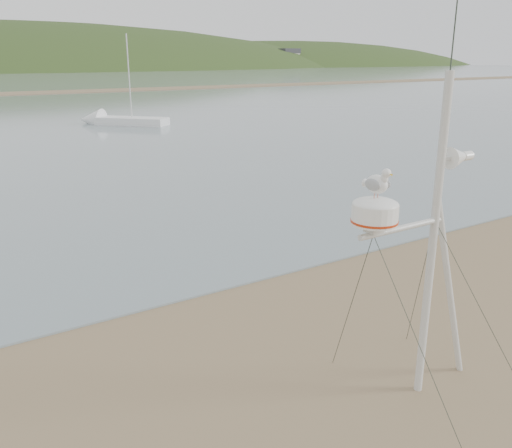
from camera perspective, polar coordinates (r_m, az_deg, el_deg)
mast_rig at (r=7.53m, az=17.46°, el=-8.61°), size 2.31×2.46×5.21m
sailboat_white_near at (r=38.87m, az=-15.06°, el=10.50°), size 5.42×5.78×6.36m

